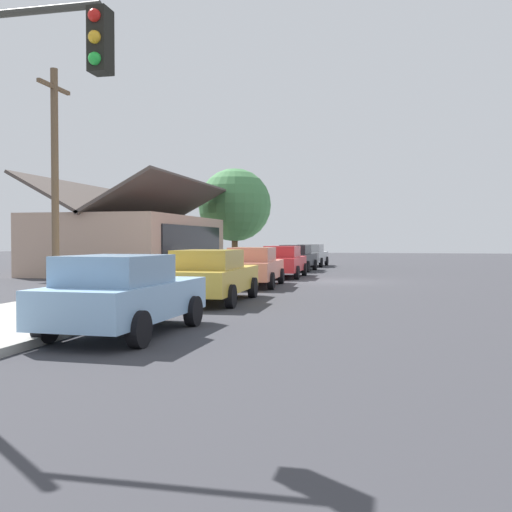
{
  "coord_description": "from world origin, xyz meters",
  "views": [
    {
      "loc": [
        -26.81,
        -2.48,
        1.88
      ],
      "look_at": [
        -2.45,
        2.99,
        1.2
      ],
      "focal_mm": 41.01,
      "sensor_mm": 36.0,
      "label": 1
    }
  ],
  "objects": [
    {
      "name": "sidewalk_curb",
      "position": [
        0.0,
        5.6,
        0.08
      ],
      "size": [
        60.0,
        4.2,
        0.16
      ],
      "primitive_type": "cube",
      "color": "#A3A099",
      "rests_on": "ground"
    },
    {
      "name": "car_skyblue",
      "position": [
        -16.12,
        2.61,
        0.81
      ],
      "size": [
        4.39,
        2.16,
        1.59
      ],
      "rotation": [
        0.0,
        0.0,
        -0.03
      ],
      "color": "#8CB7E0",
      "rests_on": "ground"
    },
    {
      "name": "car_coral",
      "position": [
        -3.72,
        2.79,
        0.82
      ],
      "size": [
        4.95,
        2.21,
        1.59
      ],
      "rotation": [
        0.0,
        0.0,
        0.05
      ],
      "color": "#EA8C75",
      "rests_on": "ground"
    },
    {
      "name": "utility_pole_wooden",
      "position": [
        -9.47,
        8.2,
        3.93
      ],
      "size": [
        1.8,
        0.24,
        7.5
      ],
      "color": "brown",
      "rests_on": "ground"
    },
    {
      "name": "car_cherry",
      "position": [
        2.14,
        2.6,
        0.82
      ],
      "size": [
        4.86,
        2.0,
        1.59
      ],
      "rotation": [
        0.0,
        0.0,
        0.02
      ],
      "color": "red",
      "rests_on": "ground"
    },
    {
      "name": "car_silver",
      "position": [
        14.94,
        2.81,
        0.81
      ],
      "size": [
        4.79,
        2.05,
        1.59
      ],
      "rotation": [
        0.0,
        0.0,
        -0.03
      ],
      "color": "silver",
      "rests_on": "ground"
    },
    {
      "name": "shade_tree",
      "position": [
        13.74,
        8.2,
        4.39
      ],
      "size": [
        5.21,
        5.21,
        7.01
      ],
      "color": "brown",
      "rests_on": "ground"
    },
    {
      "name": "car_mustard",
      "position": [
        -9.89,
        2.7,
        0.82
      ],
      "size": [
        4.92,
        2.18,
        1.59
      ],
      "rotation": [
        0.0,
        0.0,
        0.02
      ],
      "color": "gold",
      "rests_on": "ground"
    },
    {
      "name": "fire_hydrant_red",
      "position": [
        -0.67,
        4.2,
        0.5
      ],
      "size": [
        0.22,
        0.22,
        0.71
      ],
      "color": "red",
      "rests_on": "sidewalk_curb"
    },
    {
      "name": "storefront_building",
      "position": [
        4.89,
        11.98,
        1.77
      ],
      "size": [
        12.87,
        7.72,
        5.34
      ],
      "color": "tan",
      "rests_on": "ground"
    },
    {
      "name": "ground_plane",
      "position": [
        0.0,
        0.0,
        0.0
      ],
      "size": [
        120.0,
        120.0,
        0.0
      ],
      "primitive_type": "plane",
      "color": "#38383D"
    },
    {
      "name": "car_charcoal",
      "position": [
        8.41,
        2.9,
        0.81
      ],
      "size": [
        4.41,
        2.13,
        1.59
      ],
      "rotation": [
        0.0,
        0.0,
        -0.04
      ],
      "color": "#2D3035",
      "rests_on": "ground"
    }
  ]
}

